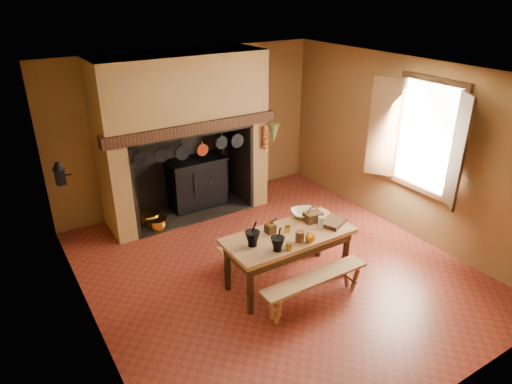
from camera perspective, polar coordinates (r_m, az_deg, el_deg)
floor at (r=6.75m, az=2.26°, el=-9.55°), size 5.50×5.50×0.00m
ceiling at (r=5.66m, az=2.75°, el=14.55°), size 5.50×5.50×0.00m
back_wall at (r=8.34m, az=-8.35°, el=7.80°), size 5.00×0.02×2.80m
wall_left at (r=5.21m, az=-20.92°, el=-4.49°), size 0.02×5.50×2.80m
wall_right at (r=7.68m, az=18.14°, el=5.31°), size 0.02×5.50×2.80m
wall_front at (r=4.38m, az=23.62°, el=-10.89°), size 5.00×0.02×2.80m
chimney_breast at (r=7.72m, az=-9.22°, el=9.55°), size 2.95×0.96×2.80m
iron_range at (r=8.37m, az=-7.37°, el=1.25°), size 1.12×0.55×1.60m
hearth_pans at (r=8.03m, az=-13.03°, el=-3.41°), size 0.51×0.62×0.20m
hanging_pans at (r=7.40m, az=-7.70°, el=5.30°), size 1.92×0.29×0.27m
onion_string at (r=8.00m, az=1.14°, el=6.81°), size 0.12×0.10×0.46m
herb_bunch at (r=8.08m, az=2.22°, el=7.35°), size 0.20×0.20×0.35m
window at (r=7.24m, az=20.04°, el=6.39°), size 0.39×1.75×1.76m
wall_coffee_mill at (r=6.58m, az=-23.40°, el=2.34°), size 0.23×0.16×0.31m
work_table at (r=6.15m, az=4.10°, el=-6.21°), size 1.76×0.78×0.76m
bench_front at (r=5.95m, az=7.36°, el=-11.29°), size 1.53×0.27×0.43m
bench_back at (r=6.75m, az=0.98°, el=-6.45°), size 1.43×0.25×0.40m
mortar_large at (r=5.77m, az=-0.44°, el=-5.75°), size 0.20×0.20×0.34m
mortar_small at (r=5.68m, az=2.71°, el=-6.42°), size 0.18×0.18×0.31m
coffee_grinder at (r=6.07m, az=1.81°, el=-4.52°), size 0.17×0.13×0.19m
brass_mug_a at (r=5.74m, az=4.14°, el=-6.77°), size 0.09×0.09×0.09m
brass_mug_b at (r=6.11m, az=3.96°, el=-4.66°), size 0.09×0.09×0.09m
mixing_bowl at (r=6.53m, az=6.00°, el=-2.67°), size 0.45×0.45×0.09m
stoneware_crock at (r=5.90m, az=5.50°, el=-5.55°), size 0.15×0.15×0.15m
glass_jar at (r=6.26m, az=8.16°, el=-3.74°), size 0.09×0.09×0.16m
wicker_basket at (r=6.39m, az=7.12°, el=-3.04°), size 0.25×0.19×0.23m
wooden_tray at (r=6.38m, az=9.62°, el=-3.75°), size 0.43×0.38×0.06m
brass_cup at (r=5.91m, az=6.80°, el=-5.77°), size 0.17×0.17×0.11m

